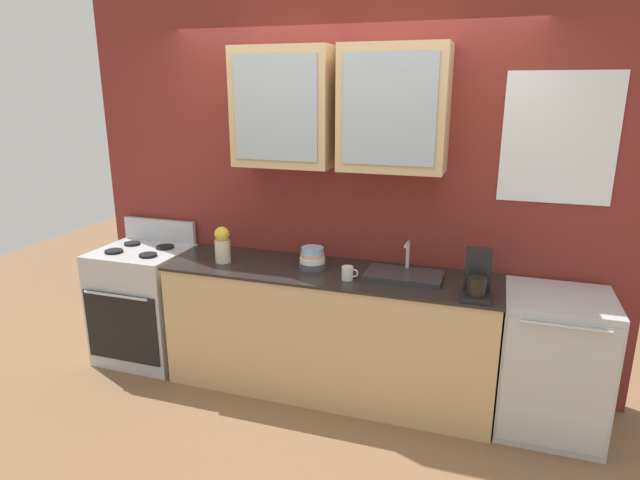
{
  "coord_description": "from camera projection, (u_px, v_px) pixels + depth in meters",
  "views": [
    {
      "loc": [
        1.03,
        -3.3,
        2.1
      ],
      "look_at": [
        -0.06,
        0.0,
        1.11
      ],
      "focal_mm": 30.15,
      "sensor_mm": 36.0,
      "label": 1
    }
  ],
  "objects": [
    {
      "name": "vase",
      "position": [
        222.0,
        245.0,
        3.8
      ],
      "size": [
        0.11,
        0.11,
        0.26
      ],
      "color": "beige",
      "rests_on": "counter"
    },
    {
      "name": "sink_faucet",
      "position": [
        404.0,
        274.0,
        3.52
      ],
      "size": [
        0.5,
        0.29,
        0.22
      ],
      "color": "#2D2D30",
      "rests_on": "counter"
    },
    {
      "name": "coffee_maker",
      "position": [
        477.0,
        280.0,
        3.17
      ],
      "size": [
        0.17,
        0.2,
        0.29
      ],
      "color": "black",
      "rests_on": "counter"
    },
    {
      "name": "stove_range",
      "position": [
        145.0,
        303.0,
        4.24
      ],
      "size": [
        0.67,
        0.63,
        1.07
      ],
      "color": "silver",
      "rests_on": "ground_plane"
    },
    {
      "name": "dishwasher",
      "position": [
        552.0,
        363.0,
        3.33
      ],
      "size": [
        0.63,
        0.62,
        0.89
      ],
      "color": "silver",
      "rests_on": "ground_plane"
    },
    {
      "name": "ground_plane",
      "position": [
        328.0,
        387.0,
        3.9
      ],
      "size": [
        10.0,
        10.0,
        0.0
      ],
      "primitive_type": "plane",
      "color": "brown"
    },
    {
      "name": "bowl_stack",
      "position": [
        312.0,
        259.0,
        3.69
      ],
      "size": [
        0.19,
        0.19,
        0.15
      ],
      "color": "#4C4C54",
      "rests_on": "counter"
    },
    {
      "name": "cup_near_sink",
      "position": [
        348.0,
        273.0,
        3.48
      ],
      "size": [
        0.11,
        0.07,
        0.09
      ],
      "color": "silver",
      "rests_on": "counter"
    },
    {
      "name": "back_wall_unit",
      "position": [
        344.0,
        169.0,
        3.76
      ],
      "size": [
        3.95,
        0.42,
        2.83
      ],
      "color": "maroon",
      "rests_on": "ground_plane"
    },
    {
      "name": "counter",
      "position": [
        329.0,
        331.0,
        3.78
      ],
      "size": [
        2.29,
        0.63,
        0.89
      ],
      "color": "tan",
      "rests_on": "ground_plane"
    }
  ]
}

